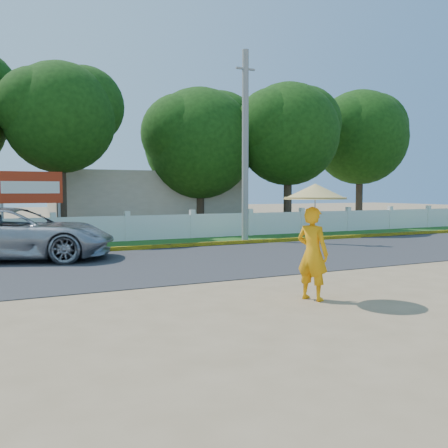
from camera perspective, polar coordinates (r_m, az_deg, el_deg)
name	(u,v)px	position (r m, az deg, el deg)	size (l,w,h in m)	color
ground	(264,287)	(11.35, 4.56, -7.17)	(120.00, 120.00, 0.00)	#9E8460
road	(187,261)	(15.32, -4.20, -4.26)	(60.00, 7.00, 0.02)	#38383A
grass_verge	(137,244)	(20.24, -9.88, -2.32)	(60.00, 3.50, 0.03)	#2D601E
curb	(151,247)	(18.62, -8.37, -2.63)	(40.00, 0.18, 0.16)	yellow
fence	(127,229)	(21.58, -11.00, -0.53)	(40.00, 0.10, 1.10)	silver
building_near	(146,201)	(28.90, -8.92, 2.67)	(10.00, 6.00, 3.20)	#B7AD99
utility_pole	(245,146)	(21.57, 2.44, 8.86)	(0.28, 0.28, 8.11)	gray
vehicle	(17,234)	(16.78, -22.63, -1.05)	(2.72, 5.91, 1.64)	#A3A4AA
monk_with_parasol	(314,224)	(9.96, 10.22, -0.04)	(1.27, 1.27, 2.30)	orange
billboard	(31,191)	(21.92, -21.22, 3.51)	(2.50, 0.13, 2.95)	gray
tree_row	(139,131)	(25.11, -9.71, 10.43)	(34.72, 7.89, 8.55)	#473828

